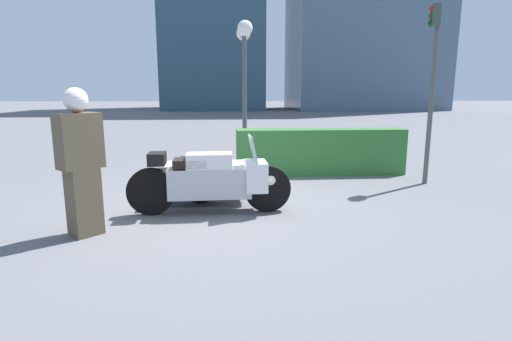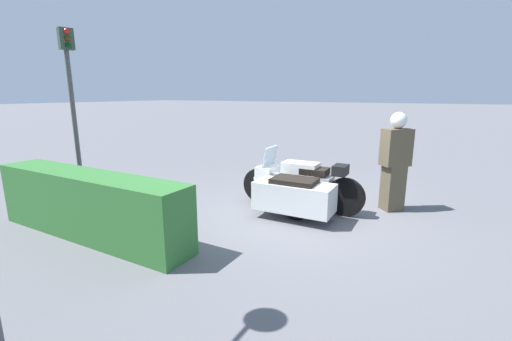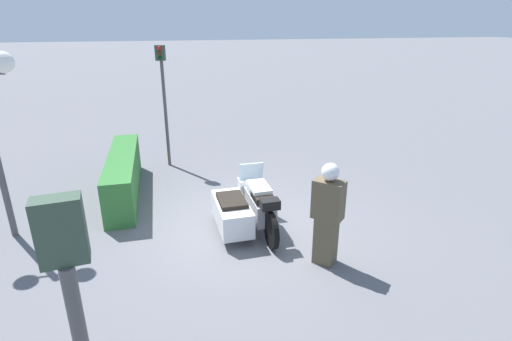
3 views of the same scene
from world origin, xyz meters
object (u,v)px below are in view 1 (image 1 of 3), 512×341
police_motorcycle (212,178)px  officer_rider (80,159)px  traffic_light_near (432,69)px  hedge_bush_curbside (320,151)px  twin_lamp_post (244,51)px

police_motorcycle → officer_rider: officer_rider is taller
police_motorcycle → traffic_light_near: traffic_light_near is taller
police_motorcycle → officer_rider: 2.02m
hedge_bush_curbside → twin_lamp_post: (-1.59, 2.04, 2.36)m
officer_rider → traffic_light_near: 6.43m
officer_rider → twin_lamp_post: (2.33, 5.68, 1.87)m
officer_rider → twin_lamp_post: 6.42m
officer_rider → traffic_light_near: bearing=-110.5°
twin_lamp_post → traffic_light_near: size_ratio=1.04×
hedge_bush_curbside → twin_lamp_post: size_ratio=1.05×
officer_rider → hedge_bush_curbside: 5.38m
officer_rider → traffic_light_near: traffic_light_near is taller
police_motorcycle → twin_lamp_post: bearing=79.4°
hedge_bush_curbside → traffic_light_near: (1.87, -1.13, 1.74)m
police_motorcycle → twin_lamp_post: (0.74, 4.54, 2.38)m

